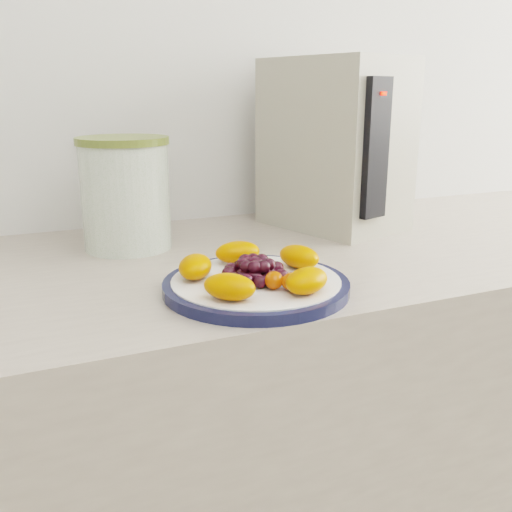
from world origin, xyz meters
name	(u,v)px	position (x,y,z in m)	size (l,w,h in m)	color
wall_back	(210,19)	(0.00, 1.51, 1.30)	(3.50, 0.02, 2.60)	silver
counter	(273,475)	(0.00, 1.20, 0.45)	(3.50, 0.60, 0.90)	#AFA090
cabinet_face	(273,488)	(0.00, 1.20, 0.42)	(3.48, 0.58, 0.84)	#89624A
plate_rim	(256,286)	(-0.11, 1.03, 0.91)	(0.25, 0.25, 0.01)	#141939
plate_face	(256,285)	(-0.11, 1.03, 0.91)	(0.23, 0.23, 0.02)	white
canister	(126,197)	(-0.22, 1.32, 0.99)	(0.15, 0.15, 0.18)	#34601A
canister_lid	(122,140)	(-0.22, 1.32, 1.08)	(0.15, 0.15, 0.01)	olive
appliance_body	(334,145)	(0.19, 1.33, 1.06)	(0.19, 0.26, 0.32)	#A9A390
appliance_panel	(375,149)	(0.18, 1.19, 1.07)	(0.06, 0.02, 0.24)	black
appliance_led	(383,93)	(0.19, 1.18, 1.16)	(0.01, 0.01, 0.01)	#FF0C05
fruit_plate	(258,269)	(-0.11, 1.02, 0.93)	(0.22, 0.22, 0.03)	#D15A00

